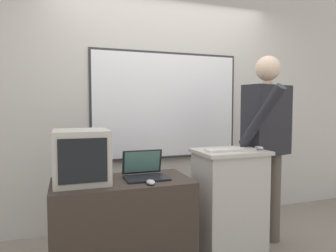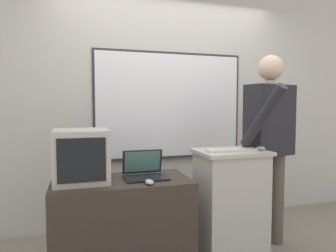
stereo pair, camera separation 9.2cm
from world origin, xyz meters
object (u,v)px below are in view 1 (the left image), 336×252
at_px(lectern_podium, 229,203).
at_px(computer_mouse_by_keyboard, 259,148).
at_px(person_presenter, 267,135).
at_px(crt_monitor, 81,156).
at_px(side_desk, 123,228).
at_px(computer_mouse_by_laptop, 151,182).
at_px(wireless_keyboard, 231,150).
at_px(laptop, 145,171).

height_order(lectern_podium, computer_mouse_by_keyboard, computer_mouse_by_keyboard).
distance_m(person_presenter, crt_monitor, 1.67).
bearing_deg(side_desk, computer_mouse_by_laptop, -48.41).
bearing_deg(side_desk, lectern_podium, 1.06).
relative_size(lectern_podium, computer_mouse_by_laptop, 9.36).
bearing_deg(wireless_keyboard, lectern_podium, 65.78).
height_order(wireless_keyboard, crt_monitor, crt_monitor).
relative_size(computer_mouse_by_laptop, crt_monitor, 0.24).
bearing_deg(person_presenter, computer_mouse_by_laptop, 178.80).
distance_m(computer_mouse_by_keyboard, crt_monitor, 1.48).
xyz_separation_m(lectern_podium, wireless_keyboard, (-0.03, -0.06, 0.48)).
height_order(side_desk, wireless_keyboard, wireless_keyboard).
xyz_separation_m(lectern_podium, crt_monitor, (-1.23, 0.02, 0.47)).
xyz_separation_m(laptop, wireless_keyboard, (0.73, -0.07, 0.14)).
xyz_separation_m(wireless_keyboard, crt_monitor, (-1.21, 0.08, -0.00)).
bearing_deg(computer_mouse_by_keyboard, computer_mouse_by_laptop, -172.47).
bearing_deg(computer_mouse_by_keyboard, lectern_podium, 162.78).
height_order(laptop, computer_mouse_by_laptop, laptop).
relative_size(lectern_podium, computer_mouse_by_keyboard, 9.36).
bearing_deg(person_presenter, laptop, 168.37).
distance_m(lectern_podium, crt_monitor, 1.32).
distance_m(laptop, computer_mouse_by_laptop, 0.23).
bearing_deg(laptop, computer_mouse_by_laptop, -93.29).
relative_size(side_desk, crt_monitor, 2.45).
height_order(lectern_podium, laptop, laptop).
bearing_deg(person_presenter, lectern_podium, 174.96).
bearing_deg(computer_mouse_by_keyboard, crt_monitor, 176.25).
xyz_separation_m(wireless_keyboard, computer_mouse_by_keyboard, (0.27, -0.02, 0.01)).
distance_m(laptop, wireless_keyboard, 0.75).
xyz_separation_m(lectern_podium, computer_mouse_by_keyboard, (0.24, -0.08, 0.48)).
bearing_deg(side_desk, crt_monitor, 172.54).
relative_size(side_desk, laptop, 3.15).
xyz_separation_m(computer_mouse_by_laptop, crt_monitor, (-0.46, 0.23, 0.18)).
relative_size(wireless_keyboard, computer_mouse_by_laptop, 4.36).
height_order(laptop, computer_mouse_by_keyboard, computer_mouse_by_keyboard).
distance_m(wireless_keyboard, computer_mouse_by_keyboard, 0.27).
bearing_deg(computer_mouse_by_laptop, computer_mouse_by_keyboard, 7.53).
distance_m(side_desk, person_presenter, 1.53).
distance_m(person_presenter, laptop, 1.22).
bearing_deg(person_presenter, computer_mouse_by_keyboard, -156.91).
bearing_deg(crt_monitor, computer_mouse_by_keyboard, -3.75).
distance_m(computer_mouse_by_laptop, computer_mouse_by_keyboard, 1.04).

